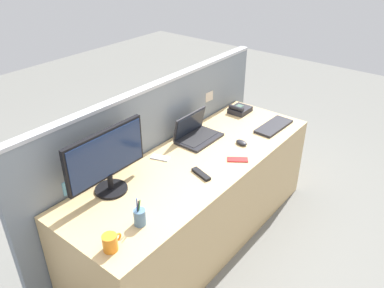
{
  "coord_description": "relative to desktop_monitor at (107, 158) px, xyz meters",
  "views": [
    {
      "loc": [
        -1.88,
        -1.45,
        2.23
      ],
      "look_at": [
        0.0,
        0.05,
        0.85
      ],
      "focal_mm": 35.89,
      "sensor_mm": 36.0,
      "label": 1
    }
  ],
  "objects": [
    {
      "name": "cubicle_divider",
      "position": [
        0.63,
        0.19,
        -0.36
      ],
      "size": [
        2.51,
        0.08,
        1.23
      ],
      "color": "gray",
      "rests_on": "ground_plane"
    },
    {
      "name": "ground_plane",
      "position": [
        0.63,
        -0.22,
        -0.97
      ],
      "size": [
        10.0,
        10.0,
        0.0
      ],
      "primitive_type": "plane",
      "color": "slate"
    },
    {
      "name": "pen_cup",
      "position": [
        -0.11,
        -0.39,
        -0.19
      ],
      "size": [
        0.07,
        0.07,
        0.19
      ],
      "color": "#4C7093",
      "rests_on": "desk"
    },
    {
      "name": "keyboard_main",
      "position": [
        1.45,
        -0.41,
        -0.23
      ],
      "size": [
        0.4,
        0.17,
        0.02
      ],
      "primitive_type": "cube",
      "rotation": [
        0.0,
        0.0,
        -0.04
      ],
      "color": "#232328",
      "rests_on": "desk"
    },
    {
      "name": "desktop_monitor",
      "position": [
        0.0,
        0.0,
        0.0
      ],
      "size": [
        0.6,
        0.21,
        0.43
      ],
      "color": "black",
      "rests_on": "desk"
    },
    {
      "name": "cell_phone_silver_slab",
      "position": [
        0.49,
        0.01,
        -0.24
      ],
      "size": [
        0.1,
        0.15,
        0.01
      ],
      "primitive_type": "cube",
      "rotation": [
        0.0,
        0.0,
        0.32
      ],
      "color": "#B7BAC1",
      "rests_on": "desk"
    },
    {
      "name": "tv_remote",
      "position": [
        0.5,
        -0.36,
        -0.23
      ],
      "size": [
        0.09,
        0.18,
        0.02
      ],
      "primitive_type": "cube",
      "rotation": [
        0.0,
        0.0,
        -0.28
      ],
      "color": "black",
      "rests_on": "desk"
    },
    {
      "name": "computer_mouse_right_hand",
      "position": [
        1.04,
        -0.35,
        -0.23
      ],
      "size": [
        0.08,
        0.11,
        0.03
      ],
      "primitive_type": "ellipsoid",
      "rotation": [
        0.0,
        0.0,
        -0.18
      ],
      "color": "#232328",
      "rests_on": "desk"
    },
    {
      "name": "laptop",
      "position": [
        0.89,
        -0.01,
        -0.19
      ],
      "size": [
        0.36,
        0.24,
        0.21
      ],
      "color": "#232328",
      "rests_on": "desk"
    },
    {
      "name": "cell_phone_red_case",
      "position": [
        0.82,
        -0.45,
        -0.24
      ],
      "size": [
        0.14,
        0.16,
        0.01
      ],
      "primitive_type": "cube",
      "rotation": [
        0.0,
        0.0,
        0.63
      ],
      "color": "#B22323",
      "rests_on": "desk"
    },
    {
      "name": "coffee_mug",
      "position": [
        -0.35,
        -0.41,
        -0.19
      ],
      "size": [
        0.12,
        0.08,
        0.1
      ],
      "color": "orange",
      "rests_on": "desk"
    },
    {
      "name": "desk_phone",
      "position": [
        1.53,
        -0.02,
        -0.21
      ],
      "size": [
        0.19,
        0.16,
        0.08
      ],
      "color": "#232328",
      "rests_on": "desk"
    },
    {
      "name": "desk",
      "position": [
        0.63,
        -0.22,
        -0.61
      ],
      "size": [
        2.19,
        0.74,
        0.73
      ],
      "primitive_type": "cube",
      "color": "tan",
      "rests_on": "ground_plane"
    }
  ]
}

